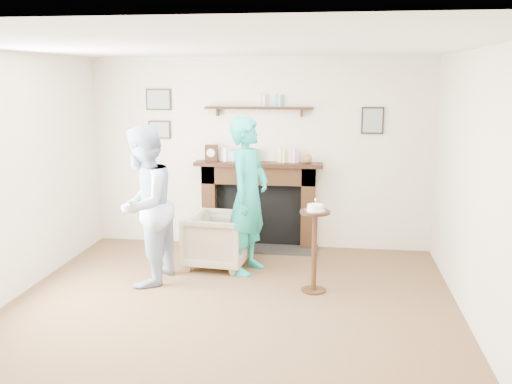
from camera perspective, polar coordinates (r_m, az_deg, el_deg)
ground at (r=5.49m, az=-3.19°, el=-12.71°), size 5.00×5.00×0.00m
room_shell at (r=5.72m, az=-2.05°, el=5.21°), size 4.54×5.02×2.52m
armchair at (r=6.96m, az=-3.79°, el=-7.38°), size 0.78×0.76×0.65m
man at (r=6.53m, az=-10.86°, el=-8.86°), size 0.74×0.91×1.74m
woman at (r=6.79m, az=-0.76°, el=-7.87°), size 0.61×0.76×1.81m
pedestal_table at (r=6.01m, az=5.88°, el=-4.29°), size 0.32×0.32×1.01m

